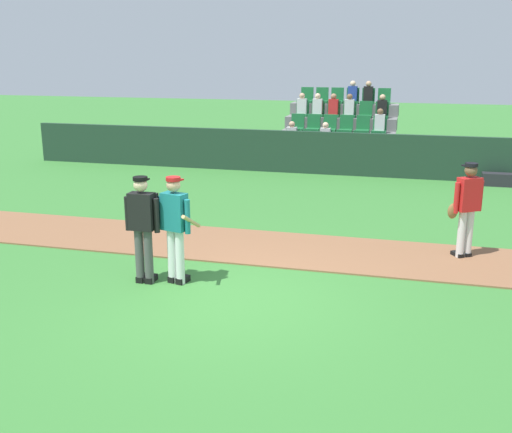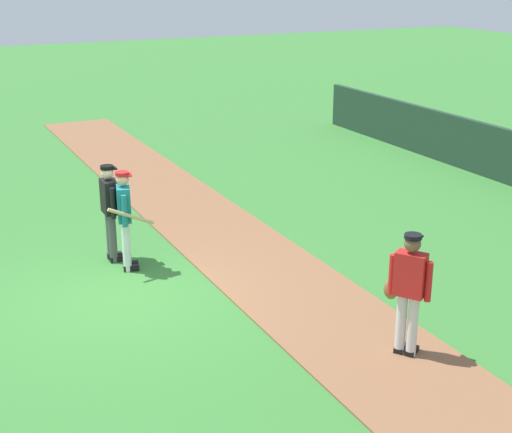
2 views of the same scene
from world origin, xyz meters
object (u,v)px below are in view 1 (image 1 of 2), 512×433
at_px(umpire_home_plate, 143,223).
at_px(equipment_bag, 499,180).
at_px(batter_teal_jersey, 175,226).
at_px(runner_red_jersey, 467,207).

relative_size(umpire_home_plate, equipment_bag, 1.96).
relative_size(batter_teal_jersey, umpire_home_plate, 1.00).
bearing_deg(umpire_home_plate, equipment_bag, 55.67).
bearing_deg(equipment_bag, batter_teal_jersey, -122.44).
xyz_separation_m(runner_red_jersey, equipment_bag, (1.37, 6.85, -0.78)).
bearing_deg(umpire_home_plate, batter_teal_jersey, 11.33).
height_order(runner_red_jersey, equipment_bag, runner_red_jersey).
height_order(batter_teal_jersey, umpire_home_plate, same).
bearing_deg(umpire_home_plate, runner_red_jersey, 27.06).
relative_size(batter_teal_jersey, equipment_bag, 1.96).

